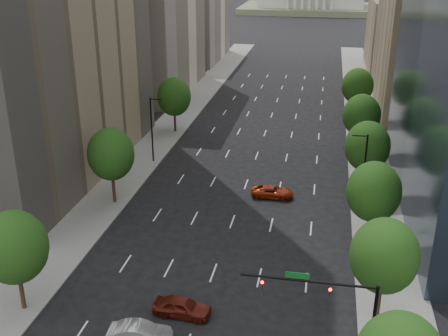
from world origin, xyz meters
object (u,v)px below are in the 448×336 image
Objects in this scene: traffic_signal at (337,305)px; car_silver at (140,333)px; car_red_far at (272,192)px; car_maroon at (182,307)px.

traffic_signal reaches higher than car_silver.
traffic_signal is 1.93× the size of car_silver.
car_silver is 0.97× the size of car_red_far.
car_silver is at bearing 151.11° from car_maroon.
car_maroon is at bearing 162.96° from traffic_signal.
car_maroon reaches higher than car_red_far.
car_silver reaches higher than car_red_far.
traffic_signal is 1.95× the size of car_maroon.
traffic_signal is at bearing -96.63° from car_silver.
traffic_signal is at bearing -104.03° from car_maroon.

